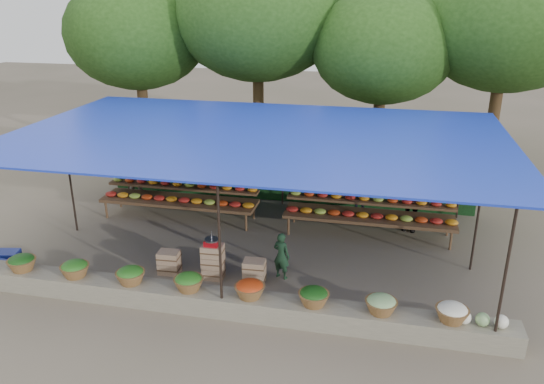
% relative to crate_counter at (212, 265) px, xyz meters
% --- Properties ---
extents(ground, '(60.00, 60.00, 0.00)m').
position_rel_crate_counter_xyz_m(ground, '(0.64, 1.56, -0.31)').
color(ground, brown).
rests_on(ground, ground).
extents(stone_curb, '(10.60, 0.55, 0.40)m').
position_rel_crate_counter_xyz_m(stone_curb, '(0.64, -1.19, -0.11)').
color(stone_curb, '#6B6655').
rests_on(stone_curb, ground).
extents(stall_canopy, '(10.80, 6.60, 2.82)m').
position_rel_crate_counter_xyz_m(stall_canopy, '(0.64, 1.61, 2.37)').
color(stall_canopy, black).
rests_on(stall_canopy, ground).
extents(produce_baskets, '(8.98, 0.58, 0.34)m').
position_rel_crate_counter_xyz_m(produce_baskets, '(0.54, -1.19, 0.25)').
color(produce_baskets, brown).
rests_on(produce_baskets, stone_curb).
extents(netting_backdrop, '(10.60, 0.06, 2.50)m').
position_rel_crate_counter_xyz_m(netting_backdrop, '(0.64, 4.71, 0.94)').
color(netting_backdrop, '#174019').
rests_on(netting_backdrop, ground).
extents(tree_row, '(16.51, 5.50, 7.12)m').
position_rel_crate_counter_xyz_m(tree_row, '(1.15, 7.64, 4.39)').
color(tree_row, '#3D2C16').
rests_on(tree_row, ground).
extents(fruit_table_left, '(4.21, 0.95, 0.93)m').
position_rel_crate_counter_xyz_m(fruit_table_left, '(-1.85, 2.91, 0.30)').
color(fruit_table_left, '#4B341E').
rests_on(fruit_table_left, ground).
extents(fruit_table_right, '(4.21, 0.95, 0.93)m').
position_rel_crate_counter_xyz_m(fruit_table_right, '(3.15, 2.91, 0.30)').
color(fruit_table_right, '#4B341E').
rests_on(fruit_table_right, ground).
extents(crate_counter, '(2.37, 0.36, 0.77)m').
position_rel_crate_counter_xyz_m(crate_counter, '(0.00, 0.00, 0.00)').
color(crate_counter, '#9F795A').
rests_on(crate_counter, ground).
extents(weighing_scale, '(0.31, 0.31, 0.33)m').
position_rel_crate_counter_xyz_m(weighing_scale, '(0.02, 0.00, 0.54)').
color(weighing_scale, '#AF0E16').
rests_on(weighing_scale, crate_counter).
extents(vendor_seated, '(0.44, 0.37, 1.04)m').
position_rel_crate_counter_xyz_m(vendor_seated, '(1.44, 0.32, 0.21)').
color(vendor_seated, '#183520').
rests_on(vendor_seated, ground).
extents(customer_left, '(0.81, 0.67, 1.51)m').
position_rel_crate_counter_xyz_m(customer_left, '(-3.54, 3.77, 0.44)').
color(customer_left, slate).
rests_on(customer_left, ground).
extents(customer_mid, '(1.07, 0.67, 1.58)m').
position_rel_crate_counter_xyz_m(customer_mid, '(2.86, 4.12, 0.48)').
color(customer_mid, slate).
rests_on(customer_mid, ground).
extents(customer_right, '(0.98, 0.61, 1.55)m').
position_rel_crate_counter_xyz_m(customer_right, '(4.17, 3.42, 0.46)').
color(customer_right, slate).
rests_on(customer_right, ground).
extents(blue_crate_back, '(0.57, 0.46, 0.31)m').
position_rel_crate_counter_xyz_m(blue_crate_back, '(-4.69, -0.40, -0.16)').
color(blue_crate_back, navy).
rests_on(blue_crate_back, ground).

